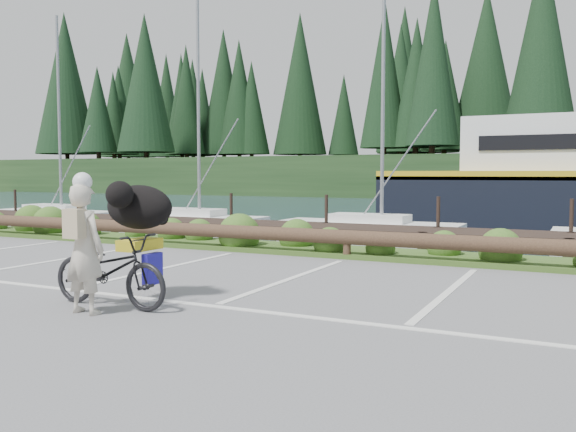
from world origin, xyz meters
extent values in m
plane|color=#5F5F61|center=(0.00, 0.00, 0.00)|extent=(72.00, 72.00, 0.00)
plane|color=#1B2D41|center=(0.00, 48.00, -1.20)|extent=(160.00, 160.00, 0.00)
cube|color=#3D5B21|center=(0.00, 5.30, 0.05)|extent=(34.00, 1.60, 0.10)
imported|color=black|center=(-1.21, -1.02, 0.49)|extent=(1.88, 0.68, 0.98)
imported|color=#C0B5A3|center=(-1.22, -1.45, 0.82)|extent=(0.60, 0.40, 1.64)
ellipsoid|color=black|center=(-1.20, -0.42, 1.29)|extent=(0.54, 1.08, 0.62)
camera|label=1|loc=(4.41, -7.10, 1.76)|focal=38.00mm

